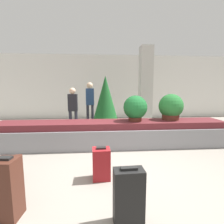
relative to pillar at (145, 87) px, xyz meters
name	(u,v)px	position (x,y,z in m)	size (l,w,h in m)	color
ground_plane	(119,174)	(-1.57, -4.05, -1.60)	(18.00, 18.00, 0.00)	gray
back_wall	(105,87)	(-1.57, 2.02, 0.00)	(18.00, 0.06, 3.20)	silver
carousel	(112,134)	(-1.57, -2.46, -1.28)	(6.27, 0.93, 0.67)	gray
pillar	(145,87)	(0.00, 0.00, 0.00)	(0.49, 0.49, 3.20)	beige
suitcase_0	(7,174)	(-3.32, -4.43, -1.34)	(0.44, 0.35, 0.54)	#472319
suitcase_1	(129,196)	(-1.60, -5.22, -1.27)	(0.35, 0.21, 0.68)	black
suitcase_2	(101,164)	(-1.89, -4.20, -1.33)	(0.31, 0.27, 0.57)	maroon
suitcase_3	(8,189)	(-3.01, -5.03, -1.23)	(0.28, 0.29, 0.77)	#472319
potted_plant_0	(135,108)	(-0.94, -2.47, -0.58)	(0.64, 0.64, 0.69)	#4C2319
potted_plant_1	(171,107)	(0.10, -2.34, -0.58)	(0.68, 0.68, 0.72)	#4C2319
traveler_0	(90,100)	(-2.27, 0.19, -0.52)	(0.34, 0.25, 1.78)	#282833
traveler_1	(73,106)	(-2.82, -0.88, -0.68)	(0.33, 0.22, 1.56)	#282833
decorated_tree	(105,101)	(-1.66, -0.65, -0.51)	(1.03, 1.03, 2.00)	#4C331E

